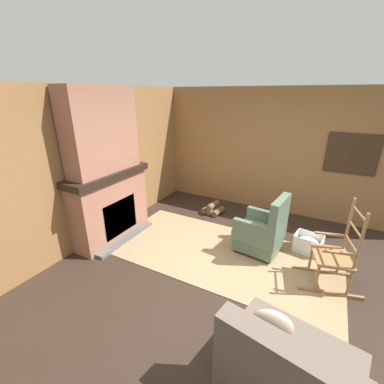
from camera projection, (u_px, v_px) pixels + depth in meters
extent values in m
plane|color=#2D2119|center=(233.00, 275.00, 3.70)|extent=(14.00, 14.00, 0.00)
cube|color=olive|center=(95.00, 166.00, 4.36)|extent=(0.06, 5.63, 2.58)
cube|color=olive|center=(279.00, 153.00, 5.33)|extent=(5.63, 0.06, 2.58)
cube|color=#382619|center=(352.00, 154.00, 4.68)|extent=(0.86, 0.02, 0.75)
cube|color=silver|center=(352.00, 154.00, 4.69)|extent=(0.82, 0.01, 0.71)
cube|color=#382619|center=(352.00, 154.00, 4.68)|extent=(0.02, 0.02, 0.71)
cube|color=#382619|center=(352.00, 154.00, 4.68)|extent=(0.82, 0.02, 0.02)
cube|color=#93604C|center=(111.00, 208.00, 4.51)|extent=(0.43, 1.45, 1.12)
cube|color=black|center=(119.00, 216.00, 4.48)|extent=(0.08, 0.75, 0.63)
cube|color=#565451|center=(127.00, 238.00, 4.58)|extent=(0.16, 1.30, 0.06)
cube|color=black|center=(107.00, 174.00, 4.29)|extent=(0.53, 1.55, 0.11)
cube|color=#93604C|center=(101.00, 131.00, 4.03)|extent=(0.37, 1.28, 1.33)
cube|color=#997A56|center=(220.00, 253.00, 4.20)|extent=(3.61, 1.77, 0.01)
cube|color=#516651|center=(258.00, 241.00, 4.21)|extent=(0.72, 0.67, 0.24)
cube|color=#516651|center=(259.00, 233.00, 4.16)|extent=(0.76, 0.71, 0.18)
cube|color=#516651|center=(279.00, 216.00, 3.87)|extent=(0.20, 0.64, 0.58)
cube|color=#516651|center=(252.00, 229.00, 3.90)|extent=(0.63, 0.17, 0.20)
cube|color=#516651|center=(265.00, 216.00, 4.30)|extent=(0.63, 0.17, 0.20)
cylinder|color=#332319|center=(236.00, 250.00, 4.22)|extent=(0.06, 0.06, 0.06)
cylinder|color=#332319|center=(248.00, 237.00, 4.60)|extent=(0.06, 0.06, 0.06)
cylinder|color=#332319|center=(268.00, 262.00, 3.93)|extent=(0.06, 0.06, 0.06)
cylinder|color=#332319|center=(279.00, 247.00, 4.31)|extent=(0.06, 0.06, 0.06)
cube|color=olive|center=(330.00, 293.00, 3.33)|extent=(0.79, 0.23, 0.04)
cube|color=olive|center=(322.00, 271.00, 3.74)|extent=(0.79, 0.23, 0.04)
cylinder|color=olive|center=(317.00, 278.00, 3.30)|extent=(0.04, 0.04, 0.38)
cylinder|color=olive|center=(311.00, 257.00, 3.71)|extent=(0.04, 0.04, 0.38)
cylinder|color=olive|center=(350.00, 283.00, 3.21)|extent=(0.04, 0.04, 0.38)
cylinder|color=olive|center=(340.00, 261.00, 3.62)|extent=(0.04, 0.04, 0.38)
cube|color=olive|center=(332.00, 257.00, 3.39)|extent=(0.56, 0.63, 0.02)
cylinder|color=olive|center=(360.00, 243.00, 3.01)|extent=(0.04, 0.04, 0.78)
cylinder|color=olive|center=(348.00, 225.00, 3.42)|extent=(0.04, 0.04, 0.78)
cylinder|color=olive|center=(351.00, 244.00, 3.27)|extent=(0.13, 0.43, 0.03)
cylinder|color=olive|center=(355.00, 229.00, 3.19)|extent=(0.13, 0.43, 0.03)
cylinder|color=olive|center=(359.00, 213.00, 3.11)|extent=(0.13, 0.43, 0.03)
cube|color=olive|center=(340.00, 253.00, 3.11)|extent=(0.40, 0.14, 0.02)
cube|color=olive|center=(331.00, 234.00, 3.52)|extent=(0.40, 0.14, 0.02)
cylinder|color=brown|center=(208.00, 208.00, 5.67)|extent=(0.18, 0.38, 0.13)
cylinder|color=brown|center=(213.00, 210.00, 5.60)|extent=(0.18, 0.38, 0.13)
cylinder|color=brown|center=(218.00, 211.00, 5.52)|extent=(0.18, 0.38, 0.13)
cylinder|color=brown|center=(213.00, 205.00, 5.56)|extent=(0.18, 0.38, 0.13)
cube|color=white|center=(307.00, 251.00, 4.24)|extent=(0.47, 0.39, 0.01)
cube|color=white|center=(321.00, 248.00, 4.08)|extent=(0.07, 0.32, 0.30)
cube|color=white|center=(295.00, 240.00, 4.31)|extent=(0.07, 0.32, 0.30)
cube|color=white|center=(311.00, 240.00, 4.31)|extent=(0.41, 0.08, 0.30)
cube|color=white|center=(305.00, 248.00, 4.08)|extent=(0.41, 0.08, 0.30)
ellipsoid|color=white|center=(308.00, 243.00, 4.19)|extent=(0.37, 0.31, 0.18)
ellipsoid|color=#47708E|center=(95.00, 172.00, 4.11)|extent=(0.12, 0.12, 0.08)
cylinder|color=white|center=(94.00, 164.00, 4.07)|extent=(0.07, 0.07, 0.15)
cube|color=brown|center=(114.00, 164.00, 4.45)|extent=(0.16, 0.22, 0.13)
cube|color=silver|center=(117.00, 164.00, 4.41)|extent=(0.01, 0.04, 0.02)
cube|color=brown|center=(289.00, 370.00, 2.22)|extent=(1.18, 0.98, 0.42)
cube|color=brown|center=(282.00, 365.00, 1.85)|extent=(1.07, 0.39, 0.40)
ellipsoid|color=#CCB299|center=(272.00, 324.00, 2.25)|extent=(0.37, 0.18, 0.28)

